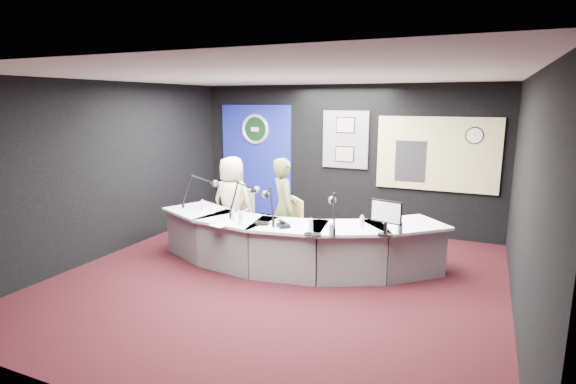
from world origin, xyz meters
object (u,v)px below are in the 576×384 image
at_px(armchair_left, 233,221).
at_px(armchair_right, 284,232).
at_px(person_man, 232,202).
at_px(broadcast_desk, 290,243).
at_px(person_woman, 284,209).

bearing_deg(armchair_left, armchair_right, -18.99).
relative_size(armchair_left, person_man, 0.58).
xyz_separation_m(armchair_left, person_man, (0.00, 0.00, 0.33)).
bearing_deg(person_man, armchair_left, -0.00).
xyz_separation_m(armchair_left, armchair_right, (1.06, -0.18, -0.03)).
height_order(broadcast_desk, person_woman, person_woman).
relative_size(broadcast_desk, armchair_left, 4.99).
distance_m(armchair_left, person_woman, 1.13).
bearing_deg(broadcast_desk, person_man, 158.85).
xyz_separation_m(armchair_right, person_woman, (0.00, -0.00, 0.38)).
bearing_deg(armchair_right, broadcast_desk, -5.74).
bearing_deg(armchair_right, armchair_left, -143.91).
height_order(armchair_left, person_woman, person_woman).
xyz_separation_m(broadcast_desk, person_man, (-1.31, 0.51, 0.41)).
height_order(armchair_left, armchair_right, armchair_left).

